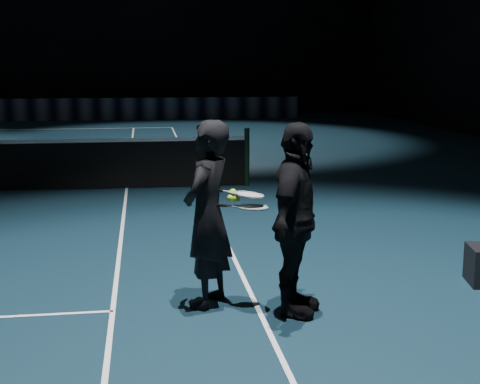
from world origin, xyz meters
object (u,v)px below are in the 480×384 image
object	(u,v)px
racket_lower	(253,207)
racket_upper	(249,195)
player_a	(208,215)
player_b	(295,220)
tennis_balls	(233,196)

from	to	relation	value
racket_lower	racket_upper	distance (m)	0.13
racket_lower	player_a	bearing A→B (deg)	180.00
player_b	racket_upper	distance (m)	0.50
racket_upper	player_a	bearing A→B (deg)	-178.29
player_a	tennis_balls	xyz separation A→B (m)	(0.23, -0.10, 0.19)
player_a	player_b	size ratio (longest dim) A/B	1.00
racket_lower	racket_upper	size ratio (longest dim) A/B	1.00
tennis_balls	racket_lower	bearing A→B (deg)	-25.71
player_b	racket_lower	distance (m)	0.41
player_a	player_b	world-z (taller)	same
player_b	racket_upper	bearing A→B (deg)	86.52
racket_upper	tennis_balls	world-z (taller)	racket_upper
racket_upper	tennis_balls	xyz separation A→B (m)	(-0.15, 0.03, -0.02)
racket_lower	player_b	bearing A→B (deg)	-0.00
player_a	racket_lower	distance (m)	0.46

